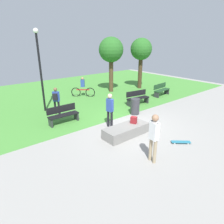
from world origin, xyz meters
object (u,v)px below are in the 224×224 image
Objects in this scene: concrete_ledge at (126,131)px; backpack_on_ledge at (134,120)px; trash_bin at (135,106)px; park_bench_far_left at (137,97)px; tree_tall_oak at (111,51)px; skateboard_by_ledge at (181,142)px; park_bench_far_right at (63,114)px; park_bench_center_lawn at (161,89)px; lamp_post at (40,64)px; tree_young_birch at (141,50)px; pedestrian_with_backpack at (56,99)px; cyclist_on_bicycle at (83,88)px; skater_watching at (110,108)px; skater_performing_trick at (154,135)px.

concrete_ledge is 0.64m from backpack_on_ledge.
backpack_on_ledge is 0.34× the size of trash_bin.
backpack_on_ledge is at bearing -138.47° from park_bench_far_left.
skateboard_by_ledge is at bearing -110.73° from tree_tall_oak.
park_bench_far_left is (3.25, 2.88, -0.14)m from backpack_on_ledge.
tree_tall_oak is at bearing 77.44° from park_bench_far_left.
park_bench_center_lawn is at bearing 0.74° from park_bench_far_right.
lamp_post is (-5.31, 2.69, 2.35)m from park_bench_far_left.
concrete_ledge is at bearing 65.59° from backpack_on_ledge.
park_bench_far_right is at bearing -161.84° from tree_young_birch.
tree_young_birch is (2.73, -0.67, -0.03)m from tree_tall_oak.
skateboard_by_ledge is at bearing -61.43° from park_bench_far_right.
skateboard_by_ledge is 5.53m from park_bench_far_left.
concrete_ledge is 4.80m from pedestrian_with_backpack.
lamp_post reaches higher than park_bench_far_right.
park_bench_far_right is (-1.54, 3.16, 0.25)m from concrete_ledge.
cyclist_on_bicycle is (3.51, 3.72, 0.15)m from park_bench_far_right.
tree_young_birch is at bearing 53.27° from skateboard_by_ledge.
skater_watching reaches higher than trash_bin.
park_bench_center_lawn is 6.02m from cyclist_on_bicycle.
tree_tall_oak is (3.32, 8.78, 3.21)m from skateboard_by_ledge.
park_bench_far_right and park_bench_center_lawn have the same top height.
skater_performing_trick is 1.05× the size of skater_watching.
skater_performing_trick is at bearing -131.53° from park_bench_far_left.
tree_young_birch is 9.00m from pedestrian_with_backpack.
skater_watching is 4.15m from park_bench_far_left.
park_bench_far_left is 1.88m from trash_bin.
pedestrian_with_backpack is 3.94m from cyclist_on_bicycle.
pedestrian_with_backpack is (-1.22, 4.59, 0.71)m from concrete_ledge.
lamp_post reaches higher than backpack_on_ledge.
backpack_on_ledge is at bearing -69.33° from pedestrian_with_backpack.
park_bench_far_right and park_bench_far_left have the same top height.
park_bench_center_lawn reaches higher than concrete_ledge.
park_bench_center_lawn reaches higher than skateboard_by_ledge.
skater_performing_trick is at bearing -106.41° from cyclist_on_bicycle.
trash_bin is at bearing 36.45° from concrete_ledge.
skateboard_by_ledge is at bearing -94.33° from cyclist_on_bicycle.
skater_performing_trick is at bearing -80.77° from park_bench_far_right.
tree_young_birch reaches higher than cyclist_on_bicycle.
lamp_post is 5.97m from trash_bin.
skater_watching is (0.01, 1.19, 0.78)m from concrete_ledge.
tree_tall_oak reaches higher than park_bench_far_left.
tree_tall_oak is at bearing 20.27° from pedestrian_with_backpack.
backpack_on_ledge reaches higher than concrete_ledge.
lamp_post is 3.11× the size of cyclist_on_bicycle.
skateboard_by_ledge is 0.46× the size of park_bench_far_right.
tree_young_birch reaches higher than park_bench_far_right.
skater_watching is 0.40× the size of tree_tall_oak.
pedestrian_with_backpack is (-0.54, 6.70, -0.13)m from skater_performing_trick.
tree_tall_oak reaches higher than skater_performing_trick.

